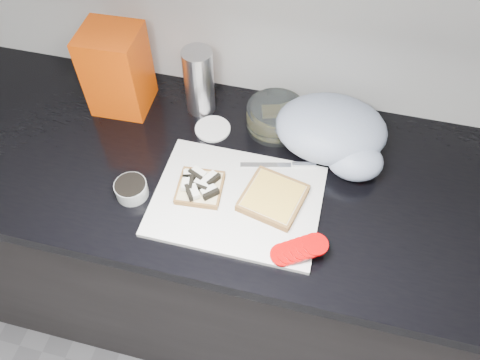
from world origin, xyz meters
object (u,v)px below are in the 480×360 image
(steel_canister, at_px, (199,81))
(bread_bag, at_px, (117,70))
(glass_bowl, at_px, (276,117))
(cutting_board, at_px, (237,201))

(steel_canister, bearing_deg, bread_bag, -171.17)
(bread_bag, relative_size, steel_canister, 1.23)
(glass_bowl, height_order, bread_bag, bread_bag)
(glass_bowl, height_order, steel_canister, steel_canister)
(bread_bag, bearing_deg, glass_bowl, -0.42)
(cutting_board, relative_size, bread_bag, 1.69)
(glass_bowl, xyz_separation_m, steel_canister, (-0.22, 0.02, 0.06))
(glass_bowl, relative_size, bread_bag, 0.68)
(steel_canister, bearing_deg, cutting_board, -58.48)
(cutting_board, xyz_separation_m, steel_canister, (-0.18, 0.29, 0.09))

